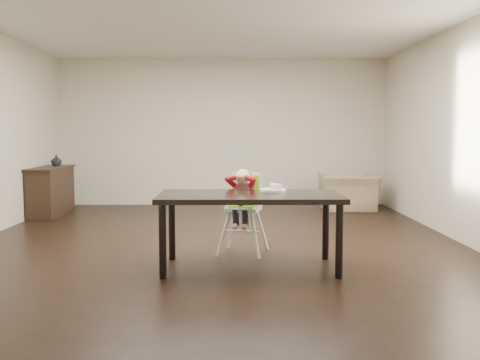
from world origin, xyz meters
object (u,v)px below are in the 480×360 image
object	(u,v)px
armchair	(349,186)
high_chair	(244,194)
dining_table	(250,202)
sideboard	(51,191)

from	to	relation	value
armchair	high_chair	bearing A→B (deg)	61.17
high_chair	armchair	bearing A→B (deg)	75.13
dining_table	armchair	size ratio (longest dim) A/B	1.89
high_chair	armchair	xyz separation A→B (m)	(1.88, 3.27, -0.25)
armchair	sideboard	xyz separation A→B (m)	(-4.98, -0.52, -0.02)
armchair	sideboard	bearing A→B (deg)	6.98
sideboard	armchair	bearing A→B (deg)	5.93
high_chair	armchair	distance (m)	3.78
high_chair	sideboard	world-z (taller)	high_chair
high_chair	sideboard	distance (m)	4.16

